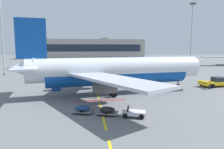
{
  "coord_description": "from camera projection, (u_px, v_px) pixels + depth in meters",
  "views": [
    {
      "loc": [
        16.26,
        -7.52,
        7.7
      ],
      "look_at": [
        21.11,
        31.16,
        2.7
      ],
      "focal_mm": 32.43,
      "sensor_mm": 36.0,
      "label": 1
    }
  ],
  "objects": [
    {
      "name": "apron_paint_markings",
      "position": [
        95.0,
        83.0,
        46.18
      ],
      "size": [
        8.0,
        98.16,
        0.01
      ],
      "color": "yellow",
      "rests_on": "ground"
    },
    {
      "name": "fuel_service_truck",
      "position": [
        160.0,
        70.0,
        58.32
      ],
      "size": [
        2.78,
        7.05,
        3.14
      ],
      "color": "black",
      "rests_on": "ground"
    },
    {
      "name": "uld_cargo_container",
      "position": [
        56.0,
        86.0,
        37.67
      ],
      "size": [
        1.7,
        1.66,
        1.6
      ],
      "color": "#194C9E",
      "rests_on": "ground"
    },
    {
      "name": "ground",
      "position": [
        182.0,
        80.0,
        50.68
      ],
      "size": [
        400.0,
        400.0,
        0.0
      ],
      "primitive_type": "plane",
      "color": "slate"
    },
    {
      "name": "terminal_satellite",
      "position": [
        88.0,
        49.0,
        165.36
      ],
      "size": [
        87.56,
        25.59,
        16.5
      ],
      "color": "#9E998E",
      "rests_on": "ground"
    },
    {
      "name": "baggage_train",
      "position": [
        107.0,
        111.0,
        23.53
      ],
      "size": [
        8.62,
        4.15,
        1.14
      ],
      "color": "silver",
      "rests_on": "ground"
    },
    {
      "name": "apron_light_mast_near",
      "position": [
        1.0,
        24.0,
        57.38
      ],
      "size": [
        1.8,
        1.8,
        23.19
      ],
      "color": "slate",
      "rests_on": "ground"
    },
    {
      "name": "ground_crew_worker",
      "position": [
        210.0,
        84.0,
        38.29
      ],
      "size": [
        0.41,
        0.63,
        1.79
      ],
      "color": "#191E38",
      "rests_on": "ground"
    },
    {
      "name": "apron_light_mast_far",
      "position": [
        192.0,
        28.0,
        78.8
      ],
      "size": [
        1.8,
        1.8,
        25.09
      ],
      "color": "slate",
      "rests_on": "ground"
    },
    {
      "name": "airliner_foreground",
      "position": [
        116.0,
        71.0,
        34.67
      ],
      "size": [
        34.73,
        34.11,
        12.2
      ],
      "color": "silver",
      "rests_on": "ground"
    },
    {
      "name": "pushback_tug",
      "position": [
        216.0,
        82.0,
        41.31
      ],
      "size": [
        6.4,
        3.99,
        2.08
      ],
      "color": "yellow",
      "rests_on": "ground"
    }
  ]
}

